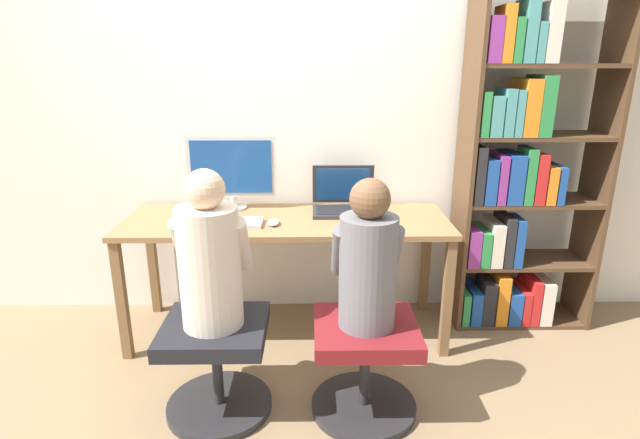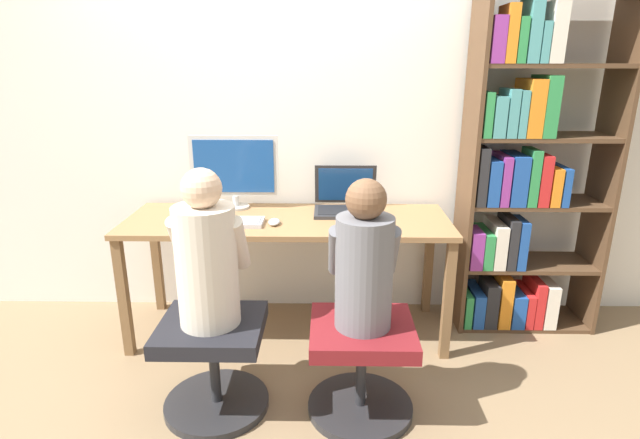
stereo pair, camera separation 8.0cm
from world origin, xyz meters
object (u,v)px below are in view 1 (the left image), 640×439
at_px(laptop, 344,202).
at_px(office_chair_left, 217,360).
at_px(person_at_laptop, 368,262).
at_px(keyboard, 227,223).
at_px(desktop_monitor, 232,171).
at_px(office_chair_right, 365,361).
at_px(person_at_monitor, 210,258).
at_px(bookshelf, 517,178).

xyz_separation_m(laptop, office_chair_left, (-0.63, -0.86, -0.51)).
xyz_separation_m(office_chair_left, person_at_laptop, (0.68, -0.01, 0.49)).
bearing_deg(keyboard, desktop_monitor, 91.95).
bearing_deg(person_at_laptop, laptop, 93.46).
relative_size(office_chair_right, person_at_monitor, 0.70).
xyz_separation_m(laptop, person_at_laptop, (0.05, -0.87, -0.02)).
distance_m(laptop, person_at_laptop, 0.87).
bearing_deg(person_at_monitor, desktop_monitor, 92.30).
relative_size(desktop_monitor, office_chair_left, 1.07).
xyz_separation_m(keyboard, office_chair_left, (0.03, -0.60, -0.47)).
xyz_separation_m(desktop_monitor, person_at_laptop, (0.72, -0.93, -0.20)).
height_order(desktop_monitor, person_at_laptop, desktop_monitor).
distance_m(laptop, office_chair_left, 1.18).
bearing_deg(keyboard, laptop, 21.38).
bearing_deg(laptop, bookshelf, -1.85).
bearing_deg(office_chair_left, person_at_monitor, 90.00).
relative_size(keyboard, person_at_laptop, 0.58).
relative_size(keyboard, office_chair_right, 0.79).
height_order(keyboard, person_at_laptop, person_at_laptop).
distance_m(desktop_monitor, office_chair_left, 1.15).
distance_m(desktop_monitor, keyboard, 0.39).
height_order(desktop_monitor, keyboard, desktop_monitor).
xyz_separation_m(desktop_monitor, bookshelf, (1.67, -0.09, -0.03)).
bearing_deg(office_chair_left, laptop, 53.81).
bearing_deg(keyboard, office_chair_right, -41.17).
bearing_deg(person_at_monitor, office_chair_left, -90.00).
xyz_separation_m(office_chair_right, bookshelf, (0.95, 0.84, 0.66)).
relative_size(desktop_monitor, person_at_laptop, 0.79).
distance_m(keyboard, person_at_laptop, 0.94).
distance_m(desktop_monitor, bookshelf, 1.67).
relative_size(desktop_monitor, bookshelf, 0.27).
height_order(office_chair_left, person_at_monitor, person_at_monitor).
height_order(office_chair_left, bookshelf, bookshelf).
xyz_separation_m(keyboard, office_chair_right, (0.71, -0.62, -0.47)).
bearing_deg(laptop, desktop_monitor, 174.75).
xyz_separation_m(office_chair_left, person_at_monitor, (0.00, 0.01, 0.50)).
distance_m(office_chair_left, person_at_laptop, 0.84).
bearing_deg(person_at_laptop, keyboard, 139.06).
xyz_separation_m(keyboard, person_at_laptop, (0.71, -0.61, 0.02)).
distance_m(office_chair_left, bookshelf, 1.95).
xyz_separation_m(keyboard, person_at_monitor, (0.03, -0.60, 0.03)).
xyz_separation_m(person_at_monitor, bookshelf, (1.63, 0.82, 0.16)).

